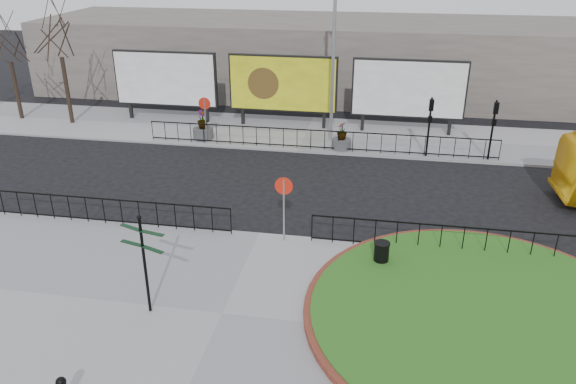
% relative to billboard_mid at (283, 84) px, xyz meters
% --- Properties ---
extents(ground, '(90.00, 90.00, 0.00)m').
position_rel_billboard_mid_xyz_m(ground, '(1.50, -12.97, -2.60)').
color(ground, black).
rests_on(ground, ground).
extents(pavement_near, '(30.00, 10.00, 0.12)m').
position_rel_billboard_mid_xyz_m(pavement_near, '(1.50, -17.97, -2.54)').
color(pavement_near, gray).
rests_on(pavement_near, ground).
extents(pavement_far, '(44.00, 6.00, 0.12)m').
position_rel_billboard_mid_xyz_m(pavement_far, '(1.50, -0.97, -2.54)').
color(pavement_far, gray).
rests_on(pavement_far, ground).
extents(brick_edge, '(10.40, 10.40, 0.18)m').
position_rel_billboard_mid_xyz_m(brick_edge, '(9.00, -16.97, -2.39)').
color(brick_edge, brown).
rests_on(brick_edge, pavement_near).
extents(grass_lawn, '(10.00, 10.00, 0.22)m').
position_rel_billboard_mid_xyz_m(grass_lawn, '(9.00, -16.97, -2.37)').
color(grass_lawn, '#175216').
rests_on(grass_lawn, pavement_near).
extents(railing_near_left, '(10.00, 0.10, 1.10)m').
position_rel_billboard_mid_xyz_m(railing_near_left, '(-4.50, -13.27, -1.93)').
color(railing_near_left, black).
rests_on(railing_near_left, pavement_near).
extents(railing_near_right, '(9.00, 0.10, 1.10)m').
position_rel_billboard_mid_xyz_m(railing_near_right, '(8.00, -13.27, -1.93)').
color(railing_near_right, black).
rests_on(railing_near_right, pavement_near).
extents(railing_far, '(18.00, 0.10, 1.10)m').
position_rel_billboard_mid_xyz_m(railing_far, '(2.50, -3.67, -1.93)').
color(railing_far, black).
rests_on(railing_far, pavement_far).
extents(speed_sign_far, '(0.64, 0.07, 2.47)m').
position_rel_billboard_mid_xyz_m(speed_sign_far, '(-3.50, -3.57, -0.68)').
color(speed_sign_far, gray).
rests_on(speed_sign_far, pavement_far).
extents(speed_sign_near, '(0.64, 0.07, 2.47)m').
position_rel_billboard_mid_xyz_m(speed_sign_near, '(2.50, -13.37, -0.68)').
color(speed_sign_near, gray).
rests_on(speed_sign_near, pavement_near).
extents(billboard_left, '(6.20, 0.31, 4.10)m').
position_rel_billboard_mid_xyz_m(billboard_left, '(-7.00, 0.00, 0.00)').
color(billboard_left, black).
rests_on(billboard_left, pavement_far).
extents(billboard_mid, '(6.20, 0.31, 4.10)m').
position_rel_billboard_mid_xyz_m(billboard_mid, '(0.00, 0.00, 0.00)').
color(billboard_mid, black).
rests_on(billboard_mid, pavement_far).
extents(billboard_right, '(6.20, 0.31, 4.10)m').
position_rel_billboard_mid_xyz_m(billboard_right, '(7.00, 0.00, 0.00)').
color(billboard_right, black).
rests_on(billboard_right, pavement_far).
extents(lamp_post, '(0.74, 0.18, 9.23)m').
position_rel_billboard_mid_xyz_m(lamp_post, '(3.01, -1.97, 2.23)').
color(lamp_post, gray).
rests_on(lamp_post, pavement_far).
extents(signal_pole_a, '(0.22, 0.26, 3.00)m').
position_rel_billboard_mid_xyz_m(signal_pole_a, '(8.00, -3.63, -0.50)').
color(signal_pole_a, black).
rests_on(signal_pole_a, pavement_far).
extents(signal_pole_b, '(0.22, 0.26, 3.00)m').
position_rel_billboard_mid_xyz_m(signal_pole_b, '(11.00, -3.63, -0.50)').
color(signal_pole_b, black).
rests_on(signal_pole_b, pavement_far).
extents(tree_left, '(2.00, 2.00, 7.00)m').
position_rel_billboard_mid_xyz_m(tree_left, '(-12.50, -1.47, 1.02)').
color(tree_left, '#2D2119').
rests_on(tree_left, pavement_far).
extents(tree_mid, '(2.00, 2.00, 6.20)m').
position_rel_billboard_mid_xyz_m(tree_mid, '(-16.00, -1.17, 0.62)').
color(tree_mid, '#2D2119').
rests_on(tree_mid, pavement_far).
extents(building_backdrop, '(40.00, 10.00, 5.00)m').
position_rel_billboard_mid_xyz_m(building_backdrop, '(1.50, 9.03, -0.10)').
color(building_backdrop, slate).
rests_on(building_backdrop, ground).
extents(fingerpost_sign, '(1.46, 0.65, 3.15)m').
position_rel_billboard_mid_xyz_m(fingerpost_sign, '(-0.62, -18.21, -0.58)').
color(fingerpost_sign, black).
rests_on(fingerpost_sign, pavement_near).
extents(litter_bin, '(0.53, 0.53, 0.88)m').
position_rel_billboard_mid_xyz_m(litter_bin, '(6.00, -14.53, -2.03)').
color(litter_bin, black).
rests_on(litter_bin, pavement_near).
extents(planter_a, '(1.10, 1.10, 1.58)m').
position_rel_billboard_mid_xyz_m(planter_a, '(-3.90, -2.92, -1.94)').
color(planter_a, '#4C4C4F').
rests_on(planter_a, pavement_far).
extents(planter_c, '(1.01, 1.01, 1.45)m').
position_rel_billboard_mid_xyz_m(planter_c, '(3.70, -3.31, -1.99)').
color(planter_c, '#4C4C4F').
rests_on(planter_c, pavement_far).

